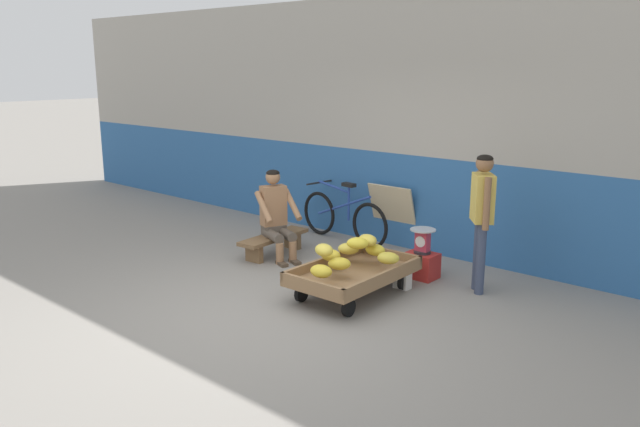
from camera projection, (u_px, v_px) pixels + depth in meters
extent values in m
plane|color=gray|center=(263.00, 313.00, 6.44)|extent=(80.00, 80.00, 0.00)
cube|color=#2D609E|center=(427.00, 203.00, 8.55)|extent=(16.00, 0.30, 1.29)
cube|color=#A8A399|center=(432.00, 75.00, 8.16)|extent=(16.00, 0.30, 2.07)
cube|color=#8E6B47|center=(354.00, 275.00, 6.87)|extent=(0.87, 1.46, 0.05)
cube|color=#8E6B47|center=(325.00, 261.00, 7.11)|extent=(0.07, 1.44, 0.10)
cube|color=#8E6B47|center=(385.00, 276.00, 6.61)|extent=(0.07, 1.44, 0.10)
cube|color=#8E6B47|center=(390.00, 254.00, 7.38)|extent=(0.84, 0.06, 0.10)
cube|color=#8E6B47|center=(312.00, 285.00, 6.34)|extent=(0.84, 0.06, 0.10)
cylinder|color=black|center=(358.00, 270.00, 7.48)|extent=(0.05, 0.18, 0.18)
cylinder|color=black|center=(403.00, 282.00, 7.09)|extent=(0.05, 0.18, 0.18)
cylinder|color=black|center=(301.00, 293.00, 6.73)|extent=(0.05, 0.18, 0.18)
cylinder|color=black|center=(349.00, 308.00, 6.34)|extent=(0.05, 0.18, 0.18)
ellipsoid|color=gold|center=(321.00, 271.00, 6.40)|extent=(0.26, 0.20, 0.13)
ellipsoid|color=gold|center=(331.00, 255.00, 6.94)|extent=(0.24, 0.18, 0.13)
ellipsoid|color=gold|center=(366.00, 242.00, 7.44)|extent=(0.28, 0.24, 0.13)
ellipsoid|color=gold|center=(339.00, 264.00, 6.64)|extent=(0.30, 0.28, 0.13)
ellipsoid|color=yellow|center=(349.00, 249.00, 7.18)|extent=(0.30, 0.28, 0.13)
ellipsoid|color=yellow|center=(375.00, 250.00, 7.14)|extent=(0.24, 0.18, 0.13)
ellipsoid|color=gold|center=(388.00, 258.00, 6.83)|extent=(0.30, 0.27, 0.13)
ellipsoid|color=yellow|center=(324.00, 250.00, 6.67)|extent=(0.29, 0.26, 0.13)
ellipsoid|color=yellow|center=(358.00, 243.00, 6.95)|extent=(0.30, 0.29, 0.13)
ellipsoid|color=yellow|center=(368.00, 240.00, 7.07)|extent=(0.28, 0.23, 0.13)
cube|color=brown|center=(274.00, 237.00, 8.35)|extent=(0.38, 1.12, 0.05)
cube|color=brown|center=(293.00, 240.00, 8.68)|extent=(0.25, 0.10, 0.22)
cube|color=brown|center=(254.00, 253.00, 8.08)|extent=(0.25, 0.10, 0.22)
cylinder|color=#9E704C|center=(293.00, 252.00, 8.07)|extent=(0.10, 0.10, 0.27)
cube|color=#4C3D2D|center=(295.00, 262.00, 8.04)|extent=(0.24, 0.17, 0.04)
cylinder|color=brown|center=(286.00, 234.00, 8.20)|extent=(0.42, 0.27, 0.13)
cylinder|color=#9E704C|center=(280.00, 254.00, 7.99)|extent=(0.10, 0.10, 0.27)
cube|color=#4C3D2D|center=(282.00, 264.00, 7.97)|extent=(0.24, 0.17, 0.04)
cylinder|color=brown|center=(273.00, 236.00, 8.12)|extent=(0.42, 0.27, 0.13)
cube|color=brown|center=(274.00, 230.00, 8.33)|extent=(0.31, 0.34, 0.14)
cube|color=#9E704C|center=(273.00, 205.00, 8.26)|extent=(0.29, 0.36, 0.52)
cylinder|color=#9E704C|center=(292.00, 204.00, 8.20)|extent=(0.46, 0.25, 0.36)
cylinder|color=#9E704C|center=(264.00, 207.00, 8.02)|extent=(0.46, 0.25, 0.36)
sphere|color=#9E704C|center=(273.00, 177.00, 8.17)|extent=(0.19, 0.19, 0.19)
ellipsoid|color=black|center=(273.00, 173.00, 8.16)|extent=(0.17, 0.17, 0.09)
cube|color=red|center=(422.00, 265.00, 7.48)|extent=(0.36, 0.28, 0.30)
cylinder|color=#28282D|center=(422.00, 252.00, 7.44)|extent=(0.20, 0.20, 0.03)
cube|color=#C6384C|center=(423.00, 241.00, 7.41)|extent=(0.16, 0.10, 0.24)
cylinder|color=white|center=(420.00, 242.00, 7.37)|extent=(0.13, 0.01, 0.13)
cylinder|color=#B2B5BA|center=(423.00, 230.00, 7.38)|extent=(0.30, 0.30, 0.01)
torus|color=black|center=(319.00, 213.00, 9.36)|extent=(0.64, 0.12, 0.64)
torus|color=black|center=(370.00, 226.00, 8.63)|extent=(0.64, 0.12, 0.64)
cylinder|color=#234299|center=(344.00, 205.00, 8.94)|extent=(1.03, 0.15, 0.43)
cylinder|color=#234299|center=(349.00, 204.00, 8.86)|extent=(0.04, 0.04, 0.48)
cylinder|color=#234299|center=(334.00, 187.00, 9.04)|extent=(0.62, 0.10, 0.12)
cube|color=black|center=(349.00, 185.00, 8.80)|extent=(0.21, 0.12, 0.05)
cylinder|color=black|center=(319.00, 183.00, 9.25)|extent=(0.08, 0.48, 0.03)
cube|color=#C6B289|center=(394.00, 215.00, 8.75)|extent=(0.70, 0.30, 0.87)
cylinder|color=#38425B|center=(481.00, 259.00, 6.89)|extent=(0.10, 0.10, 0.80)
cylinder|color=#38425B|center=(478.00, 255.00, 7.04)|extent=(0.10, 0.10, 0.80)
cube|color=gold|center=(483.00, 198.00, 6.81)|extent=(0.36, 0.37, 0.52)
cylinder|color=brown|center=(487.00, 204.00, 6.62)|extent=(0.07, 0.07, 0.56)
cylinder|color=brown|center=(479.00, 196.00, 7.02)|extent=(0.07, 0.07, 0.56)
sphere|color=brown|center=(485.00, 163.00, 6.73)|extent=(0.19, 0.19, 0.19)
ellipsoid|color=black|center=(485.00, 159.00, 6.72)|extent=(0.17, 0.17, 0.09)
cube|color=silver|center=(402.00, 278.00, 7.12)|extent=(0.18, 0.12, 0.24)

